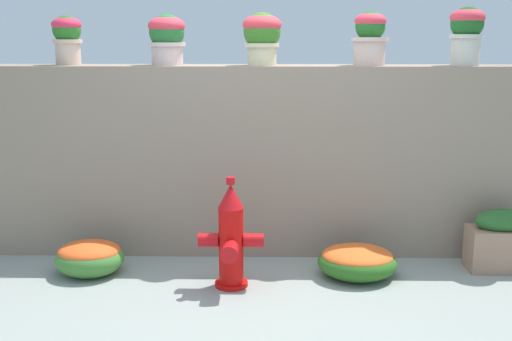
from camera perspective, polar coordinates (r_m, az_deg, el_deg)
The scene contains 11 objects.
ground_plane at distance 4.46m, azimuth 0.73°, elevation -10.97°, with size 24.00×24.00×0.00m, color gray.
stone_wall at distance 5.15m, azimuth 0.82°, elevation 0.98°, with size 5.33×0.41×1.51m, color gray.
potted_plant_1 at distance 5.32m, azimuth -16.57°, elevation 11.51°, with size 0.23×0.23×0.38m.
potted_plant_2 at distance 5.13m, azimuth -7.99°, elevation 11.85°, with size 0.29×0.29×0.39m.
potted_plant_3 at distance 5.03m, azimuth 0.55°, elevation 12.13°, with size 0.30×0.30×0.40m.
potted_plant_4 at distance 5.10m, azimuth 10.17°, elevation 11.84°, with size 0.29×0.29×0.41m.
potted_plant_5 at distance 5.24m, azimuth 18.36°, elevation 11.84°, with size 0.26×0.26×0.45m.
fire_hydrant at distance 4.46m, azimuth -2.26°, elevation -6.16°, with size 0.46×0.36×0.79m.
flower_bush_left at distance 4.77m, azimuth 9.06°, elevation -7.96°, with size 0.58×0.52×0.24m.
flower_bush_right at distance 4.92m, azimuth -14.68°, elevation -7.46°, with size 0.51×0.46×0.26m.
planter_box at distance 5.16m, azimuth 21.14°, elevation -5.92°, with size 0.50×0.26×0.47m.
Camera 1 is at (0.02, -4.11, 1.75)m, focal length 44.66 mm.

